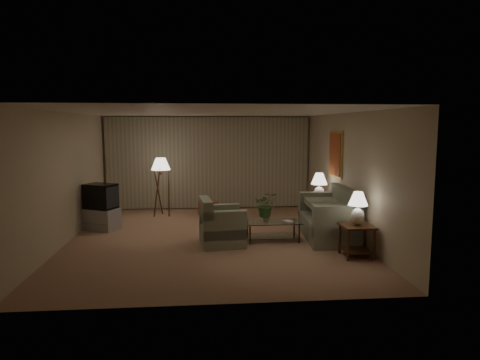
% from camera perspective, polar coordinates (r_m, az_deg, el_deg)
% --- Properties ---
extents(ground, '(7.00, 7.00, 0.00)m').
position_cam_1_polar(ground, '(9.38, -3.81, -7.71)').
color(ground, '#AA7D5D').
rests_on(ground, ground).
extents(room_shell, '(6.04, 7.02, 2.72)m').
position_cam_1_polar(room_shell, '(10.60, -3.97, 3.59)').
color(room_shell, '#C4B797').
rests_on(room_shell, ground).
extents(sofa, '(2.08, 1.25, 0.86)m').
position_cam_1_polar(sofa, '(9.45, 11.60, -5.05)').
color(sofa, gray).
rests_on(sofa, ground).
extents(armchair, '(1.08, 1.04, 0.76)m').
position_cam_1_polar(armchair, '(8.78, -2.39, -6.19)').
color(armchair, gray).
rests_on(armchair, ground).
extents(side_table_near, '(0.58, 0.58, 0.60)m').
position_cam_1_polar(side_table_near, '(8.25, 15.32, -7.05)').
color(side_table_near, '#3A1B0F').
rests_on(side_table_near, ground).
extents(side_table_far, '(0.49, 0.41, 0.60)m').
position_cam_1_polar(side_table_far, '(10.67, 10.43, -3.80)').
color(side_table_far, '#3A1B0F').
rests_on(side_table_far, ground).
extents(table_lamp_near, '(0.36, 0.36, 0.62)m').
position_cam_1_polar(table_lamp_near, '(8.14, 15.44, -3.29)').
color(table_lamp_near, white).
rests_on(table_lamp_near, side_table_near).
extents(table_lamp_far, '(0.40, 0.40, 0.68)m').
position_cam_1_polar(table_lamp_far, '(10.57, 10.51, -0.57)').
color(table_lamp_far, white).
rests_on(table_lamp_far, side_table_far).
extents(coffee_table, '(1.17, 0.64, 0.41)m').
position_cam_1_polar(coffee_table, '(9.11, 4.40, -6.36)').
color(coffee_table, silver).
rests_on(coffee_table, ground).
extents(tv_cabinet, '(1.17, 1.12, 0.50)m').
position_cam_1_polar(tv_cabinet, '(10.56, -17.98, -4.96)').
color(tv_cabinet, '#959597').
rests_on(tv_cabinet, ground).
extents(crt_tv, '(1.07, 1.04, 0.58)m').
position_cam_1_polar(crt_tv, '(10.47, -18.10, -2.07)').
color(crt_tv, black).
rests_on(crt_tv, tv_cabinet).
extents(floor_lamp, '(0.51, 0.51, 1.57)m').
position_cam_1_polar(floor_lamp, '(11.64, -10.46, -0.76)').
color(floor_lamp, '#3A1B0F').
rests_on(floor_lamp, ground).
extents(ottoman, '(0.70, 0.70, 0.37)m').
position_cam_1_polar(ottoman, '(11.78, -4.28, -3.72)').
color(ottoman, '#984633').
rests_on(ottoman, ground).
extents(vase, '(0.16, 0.16, 0.15)m').
position_cam_1_polar(vase, '(9.04, 3.47, -5.07)').
color(vase, silver).
rests_on(vase, coffee_table).
extents(flowers, '(0.49, 0.42, 0.53)m').
position_cam_1_polar(flowers, '(8.98, 3.49, -2.95)').
color(flowers, '#3A652D').
rests_on(flowers, vase).
extents(book, '(0.24, 0.26, 0.02)m').
position_cam_1_polar(book, '(9.03, 6.08, -5.56)').
color(book, olive).
rests_on(book, coffee_table).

